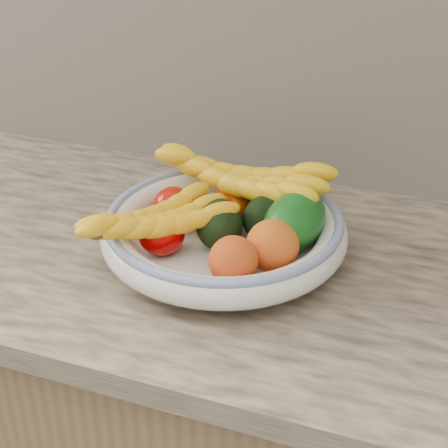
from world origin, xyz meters
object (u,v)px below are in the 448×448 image
(banana_bunch_back, at_px, (239,183))
(banana_bunch_front, at_px, (155,225))
(fruit_bowl, at_px, (224,230))
(green_mango, at_px, (294,221))

(banana_bunch_back, height_order, banana_bunch_front, banana_bunch_back)
(banana_bunch_back, xyz_separation_m, banana_bunch_front, (-0.08, -0.17, -0.01))
(fruit_bowl, bearing_deg, banana_bunch_back, 94.28)
(fruit_bowl, xyz_separation_m, banana_bunch_front, (-0.08, -0.07, 0.03))
(fruit_bowl, relative_size, banana_bunch_front, 1.46)
(green_mango, height_order, banana_bunch_back, same)
(fruit_bowl, relative_size, green_mango, 2.91)
(green_mango, xyz_separation_m, banana_bunch_front, (-0.19, -0.09, 0.01))
(fruit_bowl, xyz_separation_m, banana_bunch_back, (-0.01, 0.09, 0.04))
(green_mango, distance_m, banana_bunch_back, 0.14)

